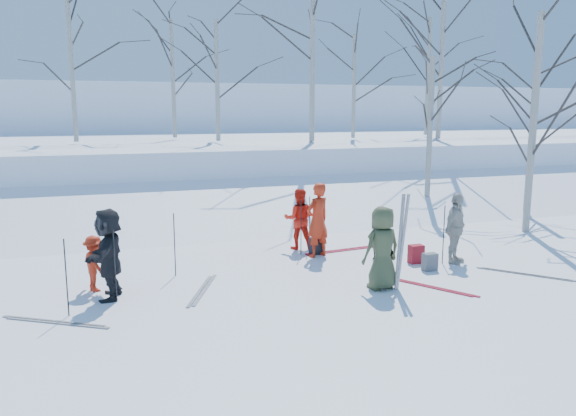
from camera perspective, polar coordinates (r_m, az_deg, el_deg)
name	(u,v)px	position (r m, az deg, el deg)	size (l,w,h in m)	color
ground	(312,284)	(11.35, 2.49, -7.73)	(120.00, 120.00, 0.00)	white
snow_ramp	(231,215)	(17.82, -5.78, -0.75)	(70.00, 9.50, 1.40)	white
snow_plateau	(183,161)	(27.45, -10.65, 4.67)	(70.00, 18.00, 2.20)	white
far_hill	(144,127)	(48.24, -14.43, 7.93)	(90.00, 30.00, 6.00)	white
skier_olive_center	(382,248)	(10.99, 9.55, -4.03)	(0.80, 0.52, 1.63)	#3D462A
skier_red_north	(318,220)	(13.23, 3.03, -1.23)	(0.64, 0.42, 1.76)	red
skier_redor_behind	(299,219)	(13.99, 1.09, -1.12)	(0.74, 0.57, 1.52)	red
skier_red_seated	(94,263)	(11.41, -19.08, -5.35)	(0.70, 0.40, 1.08)	red
skier_cream_east	(455,228)	(13.22, 16.64, -2.00)	(0.94, 0.39, 1.60)	beige
skier_grey_west	(109,254)	(10.81, -17.74, -4.44)	(1.57, 0.50, 1.69)	black
dog	(383,248)	(13.21, 9.59, -4.07)	(0.30, 0.65, 0.55)	black
upright_ski_left	(400,243)	(10.89, 11.29, -3.48)	(0.07, 0.02, 1.90)	silver
upright_ski_right	(403,243)	(10.92, 11.57, -3.46)	(0.07, 0.02, 1.90)	silver
ski_pair_a	(202,290)	(11.07, -8.68, -8.23)	(0.94, 1.82, 0.02)	silver
ski_pair_b	(430,287)	(11.49, 14.19, -7.74)	(1.14, 1.74, 0.02)	maroon
ski_pair_c	(526,274)	(12.97, 23.01, -6.22)	(1.36, 1.60, 0.02)	silver
ski_pair_d	(340,250)	(13.98, 5.30, -4.32)	(1.91, 0.41, 0.02)	maroon
ski_pair_e	(55,322)	(10.14, -22.59, -10.65)	(1.70, 1.20, 0.02)	silver
ski_pole_a	(309,223)	(13.91, 2.20, -1.56)	(0.02, 0.02, 1.34)	black
ski_pole_b	(175,245)	(11.94, -11.45, -3.68)	(0.02, 0.02, 1.34)	black
ski_pole_c	(115,266)	(10.61, -17.18, -5.65)	(0.02, 0.02, 1.34)	black
ski_pole_d	(444,235)	(13.12, 15.53, -2.63)	(0.02, 0.02, 1.34)	black
ski_pole_e	(301,227)	(13.42, 1.33, -1.98)	(0.02, 0.02, 1.34)	black
ski_pole_f	(66,278)	(10.16, -21.60, -6.61)	(0.02, 0.02, 1.34)	black
backpack_red	(416,254)	(13.11, 12.88, -4.58)	(0.32, 0.22, 0.42)	maroon
backpack_grey	(430,262)	(12.60, 14.21, -5.33)	(0.30, 0.20, 0.38)	#56585D
backpack_dark	(317,246)	(13.61, 2.98, -3.85)	(0.34, 0.24, 0.40)	black
birch_plateau_b	(354,87)	(25.43, 6.72, 12.15)	(3.75, 3.75, 4.49)	silver
birch_plateau_c	(428,77)	(29.38, 14.04, 12.80)	(4.59, 4.59, 5.71)	silver
birch_plateau_d	(217,81)	(23.04, -7.21, 12.68)	(3.92, 3.92, 4.75)	silver
birch_plateau_e	(442,51)	(25.67, 15.36, 15.14)	(5.80, 5.80, 7.43)	silver
birch_plateau_f	(173,79)	(26.24, -11.61, 12.71)	(4.23, 4.23, 5.19)	silver
birch_plateau_g	(312,55)	(22.92, 2.49, 15.23)	(5.30, 5.30, 6.71)	silver
birch_plateau_h	(72,71)	(23.90, -21.11, 12.89)	(4.44, 4.44, 5.48)	silver
birch_edge_b	(533,125)	(17.14, 23.66, 7.73)	(4.84, 4.84, 6.05)	silver
birch_edge_c	(531,143)	(19.85, 23.43, 6.06)	(3.93, 3.93, 4.76)	silver
birch_edge_e	(430,136)	(19.22, 14.19, 7.08)	(4.21, 4.21, 5.16)	silver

